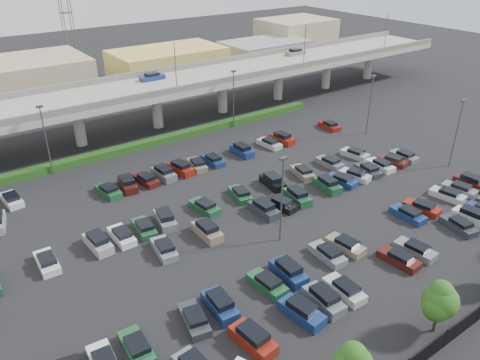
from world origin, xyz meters
The scene contains 9 objects.
ground centered at (0.00, 0.00, 0.00)m, with size 280.00×280.00×0.00m, color black.
overpass centered at (-0.25, 32.03, 6.97)m, with size 150.00×13.00×15.80m.
hedge centered at (0.00, 25.00, 0.55)m, with size 66.00×1.60×1.10m, color #183E12.
fence centered at (-0.05, -28.00, 0.90)m, with size 70.00×0.10×2.00m.
tree_row centered at (0.70, -26.53, 3.52)m, with size 65.07×3.66×5.94m.
parked_cars centered at (-0.36, -4.58, 0.62)m, with size 62.83×41.61×1.67m.
light_poles centered at (-4.13, 2.00, 6.24)m, with size 66.90×48.38×10.30m.
distant_buildings centered at (12.38, 61.81, 3.74)m, with size 138.00×24.00×9.00m.
comm_tower centered at (4.00, 74.00, 15.61)m, with size 2.40×2.40×30.00m.
Camera 1 is at (-29.21, -41.00, 30.58)m, focal length 35.00 mm.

